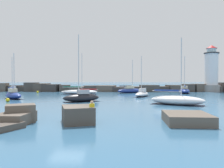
{
  "coord_description": "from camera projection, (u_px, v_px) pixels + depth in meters",
  "views": [
    {
      "loc": [
        3.57,
        -15.98,
        3.22
      ],
      "look_at": [
        2.9,
        23.12,
        2.46
      ],
      "focal_mm": 35.0,
      "sensor_mm": 36.0,
      "label": 1
    }
  ],
  "objects": [
    {
      "name": "mooring_buoy_far_side",
      "position": [
        38.0,
        92.0,
        52.91
      ],
      "size": [
        0.52,
        0.52,
        0.72
      ],
      "color": "yellow",
      "rests_on": "ground"
    },
    {
      "name": "sailboat_moored_6",
      "position": [
        13.0,
        92.0,
        47.28
      ],
      "size": [
        3.38,
        6.31,
        8.08
      ],
      "color": "navy",
      "rests_on": "ground"
    },
    {
      "name": "lighthouse",
      "position": [
        211.0,
        72.0,
        58.95
      ],
      "size": [
        4.61,
        4.61,
        12.57
      ],
      "color": "gray",
      "rests_on": "ground"
    },
    {
      "name": "sailboat_moored_4",
      "position": [
        177.0,
        100.0,
        28.03
      ],
      "size": [
        7.2,
        5.31,
        8.58
      ],
      "color": "white",
      "rests_on": "ground"
    },
    {
      "name": "ground_plane",
      "position": [
        67.0,
        123.0,
        16.09
      ],
      "size": [
        600.0,
        600.0,
        0.0
      ],
      "primitive_type": "plane",
      "color": "#336084"
    },
    {
      "name": "sailboat_moored_3",
      "position": [
        79.0,
        92.0,
        48.53
      ],
      "size": [
        8.16,
        2.49,
        9.19
      ],
      "color": "white",
      "rests_on": "ground"
    },
    {
      "name": "sailboat_moored_2",
      "position": [
        82.0,
        97.0,
        31.85
      ],
      "size": [
        5.71,
        4.05,
        9.79
      ],
      "color": "black",
      "rests_on": "ground"
    },
    {
      "name": "sailboat_moored_0",
      "position": [
        13.0,
        95.0,
        36.68
      ],
      "size": [
        5.05,
        5.15,
        7.65
      ],
      "color": "navy",
      "rests_on": "ground"
    },
    {
      "name": "sailboat_moored_5",
      "position": [
        130.0,
        90.0,
        53.45
      ],
      "size": [
        7.24,
        5.42,
        8.14
      ],
      "color": "navy",
      "rests_on": "ground"
    },
    {
      "name": "sailboat_moored_7",
      "position": [
        185.0,
        91.0,
        51.6
      ],
      "size": [
        3.58,
        6.06,
        8.85
      ],
      "color": "navy",
      "rests_on": "ground"
    },
    {
      "name": "sailboat_moored_1",
      "position": [
        142.0,
        94.0,
        41.77
      ],
      "size": [
        4.01,
        6.03,
        7.72
      ],
      "color": "white",
      "rests_on": "ground"
    },
    {
      "name": "mooring_buoy_orange_near",
      "position": [
        8.0,
        100.0,
        31.76
      ],
      "size": [
        0.55,
        0.55,
        0.75
      ],
      "color": "yellow",
      "rests_on": "ground"
    },
    {
      "name": "open_sea_beyond",
      "position": [
        109.0,
        86.0,
        120.39
      ],
      "size": [
        400.0,
        116.0,
        0.01
      ],
      "color": "#235175",
      "rests_on": "ground"
    },
    {
      "name": "foreground_rocks",
      "position": [
        83.0,
        117.0,
        15.89
      ],
      "size": [
        16.39,
        7.51,
        1.34
      ],
      "color": "#4C443D",
      "rests_on": "ground"
    },
    {
      "name": "breakwater_jetty",
      "position": [
        111.0,
        88.0,
        60.19
      ],
      "size": [
        69.15,
        6.95,
        2.47
      ],
      "color": "brown",
      "rests_on": "ground"
    },
    {
      "name": "person_on_rocks",
      "position": [
        92.0,
        111.0,
        15.73
      ],
      "size": [
        0.36,
        0.23,
        1.72
      ],
      "color": "#282833",
      "rests_on": "ground"
    }
  ]
}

